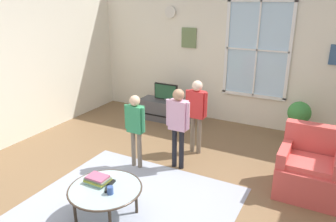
% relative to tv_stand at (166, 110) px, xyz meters
% --- Properties ---
extents(ground_plane, '(6.62, 6.87, 0.02)m').
position_rel_tv_stand_xyz_m(ground_plane, '(1.21, -2.58, -0.22)').
color(ground_plane, brown).
extents(back_wall, '(6.02, 0.17, 2.87)m').
position_rel_tv_stand_xyz_m(back_wall, '(1.22, 0.62, 1.23)').
color(back_wall, silver).
rests_on(back_wall, ground_plane).
extents(area_rug, '(2.48, 2.06, 0.01)m').
position_rel_tv_stand_xyz_m(area_rug, '(1.01, -2.78, -0.21)').
color(area_rug, '#999EAD').
rests_on(area_rug, ground_plane).
extents(tv_stand, '(1.10, 0.42, 0.43)m').
position_rel_tv_stand_xyz_m(tv_stand, '(0.00, 0.00, 0.00)').
color(tv_stand, '#4C4C51').
rests_on(tv_stand, ground_plane).
extents(television, '(0.51, 0.08, 0.36)m').
position_rel_tv_stand_xyz_m(television, '(0.00, -0.00, 0.40)').
color(television, '#4C4C4C').
rests_on(television, tv_stand).
extents(armchair, '(0.76, 0.74, 0.87)m').
position_rel_tv_stand_xyz_m(armchair, '(2.91, -1.46, 0.11)').
color(armchair, '#D14C47').
rests_on(armchair, ground_plane).
extents(coffee_table, '(0.85, 0.85, 0.41)m').
position_rel_tv_stand_xyz_m(coffee_table, '(0.91, -3.14, 0.17)').
color(coffee_table, '#99B2B7').
rests_on(coffee_table, ground_plane).
extents(book_stack, '(0.27, 0.20, 0.09)m').
position_rel_tv_stand_xyz_m(book_stack, '(0.77, -3.09, 0.24)').
color(book_stack, '#8BC3B2').
rests_on(book_stack, coffee_table).
extents(cup, '(0.07, 0.07, 0.09)m').
position_rel_tv_stand_xyz_m(cup, '(1.04, -3.21, 0.24)').
color(cup, '#334C8C').
rests_on(cup, coffee_table).
extents(remote_near_books, '(0.10, 0.14, 0.02)m').
position_rel_tv_stand_xyz_m(remote_near_books, '(0.96, -3.16, 0.21)').
color(remote_near_books, black).
rests_on(remote_near_books, coffee_table).
extents(remote_near_cup, '(0.06, 0.14, 0.02)m').
position_rel_tv_stand_xyz_m(remote_near_cup, '(0.92, -3.04, 0.21)').
color(remote_near_cup, black).
rests_on(remote_near_cup, coffee_table).
extents(person_red_shirt, '(0.37, 0.17, 1.23)m').
position_rel_tv_stand_xyz_m(person_red_shirt, '(1.14, -1.08, 0.56)').
color(person_red_shirt, '#726656').
rests_on(person_red_shirt, ground_plane).
extents(person_green_shirt, '(0.34, 0.15, 1.13)m').
position_rel_tv_stand_xyz_m(person_green_shirt, '(0.54, -1.94, 0.50)').
color(person_green_shirt, '#726656').
rests_on(person_green_shirt, ground_plane).
extents(person_pink_shirt, '(0.37, 0.17, 1.23)m').
position_rel_tv_stand_xyz_m(person_pink_shirt, '(1.11, -1.68, 0.56)').
color(person_pink_shirt, black).
rests_on(person_pink_shirt, ground_plane).
extents(potted_plant_by_window, '(0.39, 0.39, 0.75)m').
position_rel_tv_stand_xyz_m(potted_plant_by_window, '(2.56, 0.13, 0.27)').
color(potted_plant_by_window, silver).
rests_on(potted_plant_by_window, ground_plane).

